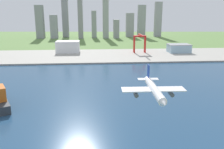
{
  "coord_description": "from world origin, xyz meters",
  "views": [
    {
      "loc": [
        -17.24,
        27.67,
        86.22
      ],
      "look_at": [
        -1.54,
        231.78,
        31.92
      ],
      "focal_mm": 39.09,
      "sensor_mm": 36.0,
      "label": 1
    }
  ],
  "objects_px": {
    "port_crane_red": "(140,39)",
    "warehouse_main": "(68,47)",
    "airplane_landing": "(154,90)",
    "warehouse_annex": "(179,48)"
  },
  "relations": [
    {
      "from": "airplane_landing",
      "to": "warehouse_main",
      "type": "distance_m",
      "value": 395.98
    },
    {
      "from": "airplane_landing",
      "to": "warehouse_main",
      "type": "height_order",
      "value": "airplane_landing"
    },
    {
      "from": "port_crane_red",
      "to": "warehouse_main",
      "type": "relative_size",
      "value": 0.92
    },
    {
      "from": "port_crane_red",
      "to": "warehouse_annex",
      "type": "height_order",
      "value": "port_crane_red"
    },
    {
      "from": "warehouse_main",
      "to": "warehouse_annex",
      "type": "xyz_separation_m",
      "value": [
        225.76,
        -18.77,
        -2.96
      ]
    },
    {
      "from": "airplane_landing",
      "to": "warehouse_main",
      "type": "bearing_deg",
      "value": 102.0
    },
    {
      "from": "port_crane_red",
      "to": "warehouse_annex",
      "type": "distance_m",
      "value": 82.9
    },
    {
      "from": "port_crane_red",
      "to": "warehouse_main",
      "type": "distance_m",
      "value": 146.98
    },
    {
      "from": "airplane_landing",
      "to": "warehouse_annex",
      "type": "bearing_deg",
      "value": 68.63
    },
    {
      "from": "airplane_landing",
      "to": "warehouse_main",
      "type": "relative_size",
      "value": 0.84
    }
  ]
}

